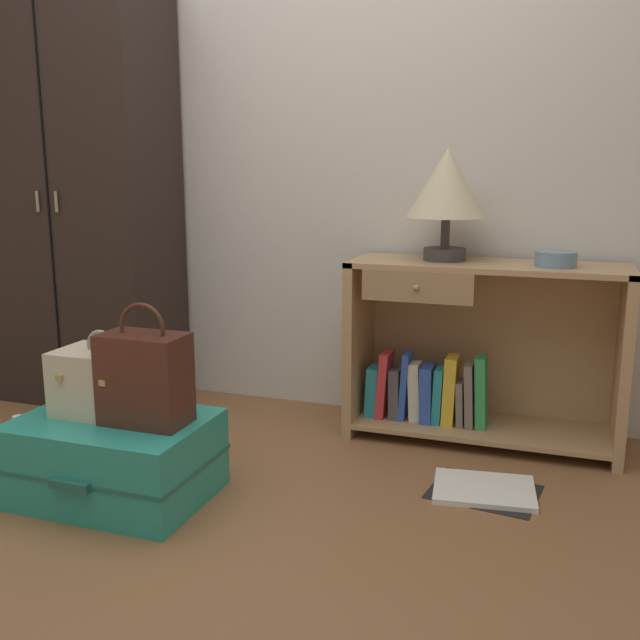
% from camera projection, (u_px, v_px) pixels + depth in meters
% --- Properties ---
extents(ground_plane, '(9.00, 9.00, 0.00)m').
position_uv_depth(ground_plane, '(166.00, 556.00, 2.07)').
color(ground_plane, brown).
extents(back_wall, '(6.40, 0.10, 2.60)m').
position_uv_depth(back_wall, '(331.00, 122.00, 3.18)').
color(back_wall, beige).
rests_on(back_wall, ground_plane).
extents(wardrobe, '(0.84, 0.47, 1.91)m').
position_uv_depth(wardrobe, '(81.00, 199.00, 3.35)').
color(wardrobe, black).
rests_on(wardrobe, ground_plane).
extents(bookshelf, '(1.08, 0.39, 0.73)m').
position_uv_depth(bookshelf, '(472.00, 355.00, 2.92)').
color(bookshelf, tan).
rests_on(bookshelf, ground_plane).
extents(table_lamp, '(0.32, 0.32, 0.44)m').
position_uv_depth(table_lamp, '(447.00, 187.00, 2.83)').
color(table_lamp, '#3D3838').
rests_on(table_lamp, bookshelf).
extents(bowl, '(0.15, 0.15, 0.06)m').
position_uv_depth(bowl, '(556.00, 259.00, 2.70)').
color(bowl, slate).
rests_on(bowl, bookshelf).
extents(suitcase_large, '(0.64, 0.48, 0.28)m').
position_uv_depth(suitcase_large, '(115.00, 458.00, 2.42)').
color(suitcase_large, teal).
rests_on(suitcase_large, ground_plane).
extents(train_case, '(0.31, 0.23, 0.29)m').
position_uv_depth(train_case, '(103.00, 382.00, 2.42)').
color(train_case, beige).
rests_on(train_case, suitcase_large).
extents(handbag, '(0.28, 0.17, 0.40)m').
position_uv_depth(handbag, '(145.00, 378.00, 2.32)').
color(handbag, '#472319').
rests_on(handbag, suitcase_large).
extents(bottle, '(0.07, 0.07, 0.20)m').
position_uv_depth(bottle, '(20.00, 443.00, 2.68)').
color(bottle, white).
rests_on(bottle, ground_plane).
extents(open_book_on_floor, '(0.39, 0.33, 0.02)m').
position_uv_depth(open_book_on_floor, '(484.00, 490.00, 2.48)').
color(open_book_on_floor, white).
rests_on(open_book_on_floor, ground_plane).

